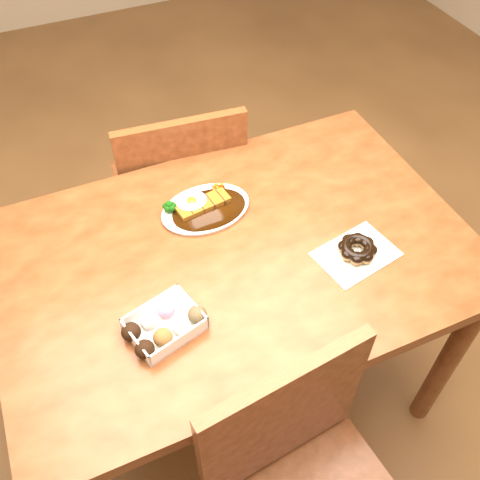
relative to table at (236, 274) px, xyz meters
name	(u,v)px	position (x,y,z in m)	size (l,w,h in m)	color
ground	(237,385)	(0.00, 0.00, -0.65)	(6.00, 6.00, 0.00)	brown
table	(236,274)	(0.00, 0.00, 0.00)	(1.20, 0.80, 0.75)	#502610
chair_far	(180,193)	(0.02, 0.54, -0.17)	(0.46, 0.46, 0.87)	#502610
katsu_curry_plate	(204,207)	(-0.02, 0.17, 0.11)	(0.25, 0.19, 0.05)	white
donut_box	(164,325)	(-0.24, -0.15, 0.12)	(0.19, 0.16, 0.04)	white
pon_de_ring	(357,249)	(0.27, -0.13, 0.12)	(0.22, 0.17, 0.04)	silver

